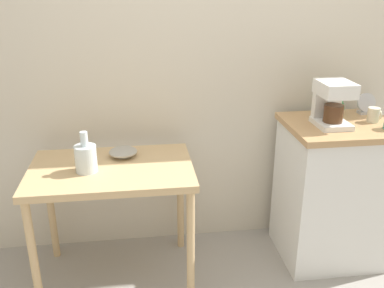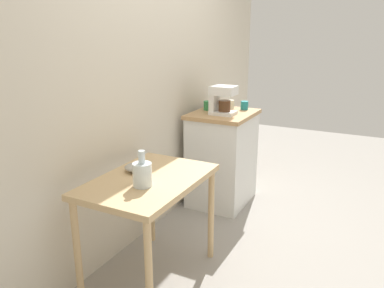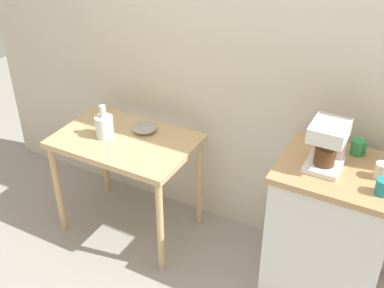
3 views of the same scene
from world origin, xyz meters
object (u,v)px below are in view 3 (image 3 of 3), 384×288
(mug_dark_teal, at_px, (384,187))
(glass_carafe_vase, at_px, (104,126))
(bowl_stoneware, at_px, (145,128))
(mug_tall_green, at_px, (358,147))
(mug_small_cream, at_px, (382,171))
(coffee_maker, at_px, (328,142))

(mug_dark_teal, bearing_deg, glass_carafe_vase, 178.92)
(bowl_stoneware, relative_size, mug_tall_green, 1.88)
(mug_tall_green, bearing_deg, mug_small_cream, -48.74)
(mug_tall_green, relative_size, mug_dark_teal, 1.06)
(mug_small_cream, height_order, mug_tall_green, same)
(bowl_stoneware, distance_m, mug_dark_teal, 1.53)
(bowl_stoneware, bearing_deg, glass_carafe_vase, -137.29)
(mug_dark_teal, bearing_deg, mug_small_cream, 103.31)
(coffee_maker, relative_size, mug_dark_teal, 3.20)
(glass_carafe_vase, height_order, coffee_maker, coffee_maker)
(bowl_stoneware, bearing_deg, mug_tall_green, 4.23)
(bowl_stoneware, relative_size, coffee_maker, 0.63)
(bowl_stoneware, height_order, mug_small_cream, mug_small_cream)
(mug_tall_green, distance_m, mug_dark_teal, 0.36)
(mug_small_cream, distance_m, mug_tall_green, 0.23)
(coffee_maker, xyz_separation_m, mug_tall_green, (0.13, 0.19, -0.10))
(bowl_stoneware, height_order, coffee_maker, coffee_maker)
(glass_carafe_vase, xyz_separation_m, coffee_maker, (1.39, 0.08, 0.23))
(coffee_maker, height_order, mug_small_cream, coffee_maker)
(bowl_stoneware, xyz_separation_m, mug_small_cream, (1.48, -0.08, 0.19))
(glass_carafe_vase, relative_size, mug_tall_green, 2.59)
(glass_carafe_vase, distance_m, mug_dark_teal, 1.70)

